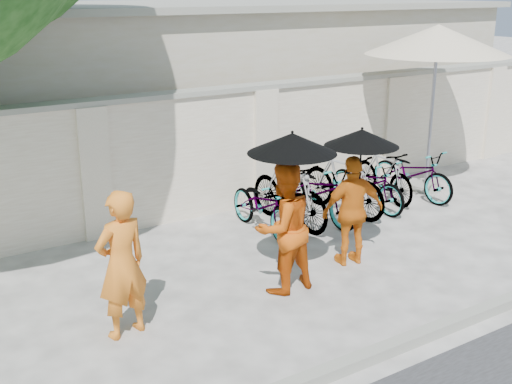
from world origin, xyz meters
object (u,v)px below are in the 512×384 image
monk_right (353,211)px  patio_umbrella (438,41)px  monk_left (122,265)px  monk_center (283,228)px

monk_right → patio_umbrella: size_ratio=0.49×
monk_left → monk_center: bearing=167.5°
monk_left → monk_right: (3.33, 0.13, -0.07)m
monk_left → monk_center: monk_center is taller
monk_right → monk_left: bearing=14.9°
patio_umbrella → monk_left: bearing=-163.9°
monk_center → monk_right: (1.26, 0.17, -0.07)m
monk_left → patio_umbrella: bearing=-175.3°
monk_center → patio_umbrella: size_ratio=0.53×
monk_center → monk_right: 1.27m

